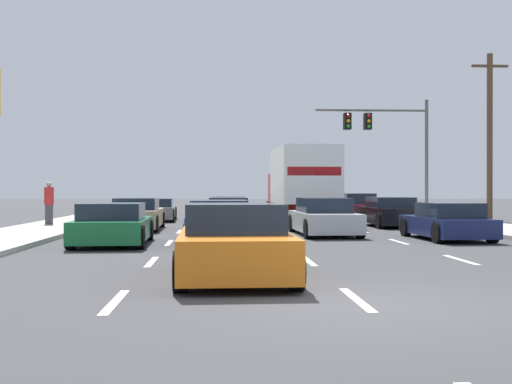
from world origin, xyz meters
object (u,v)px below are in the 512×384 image
at_px(car_blue, 219,223).
at_px(utility_pole_mid, 490,135).
at_px(car_white, 228,209).
at_px(box_truck, 301,180).
at_px(car_tan, 137,215).
at_px(car_gray, 156,210).
at_px(pedestrian_near_corner, 49,203).
at_px(traffic_signal_mast, 381,131).
at_px(car_green, 113,225).
at_px(car_maroon, 357,207).
at_px(car_silver, 324,218).
at_px(car_yellow, 228,214).
at_px(car_navy, 447,222).
at_px(car_black, 390,213).
at_px(car_orange, 234,245).

height_order(car_blue, utility_pole_mid, utility_pole_mid).
height_order(car_white, box_truck, box_truck).
bearing_deg(car_blue, car_tan, 117.27).
distance_m(car_blue, utility_pole_mid, 18.00).
distance_m(car_gray, pedestrian_near_corner, 6.88).
height_order(traffic_signal_mast, utility_pole_mid, utility_pole_mid).
xyz_separation_m(car_green, car_maroon, (10.28, 15.62, 0.06)).
distance_m(car_green, utility_pole_mid, 20.67).
bearing_deg(car_maroon, traffic_signal_mast, 56.70).
height_order(car_silver, utility_pole_mid, utility_pole_mid).
bearing_deg(car_green, box_truck, 59.29).
relative_size(car_yellow, traffic_signal_mast, 0.67).
xyz_separation_m(car_gray, car_white, (3.56, 0.33, 0.03)).
relative_size(car_tan, car_yellow, 1.01).
distance_m(car_silver, car_navy, 4.18).
bearing_deg(car_green, car_black, 39.52).
distance_m(car_tan, pedestrian_near_corner, 4.11).
bearing_deg(pedestrian_near_corner, car_gray, 56.44).
bearing_deg(car_maroon, car_green, -123.34).
height_order(car_green, utility_pole_mid, utility_pole_mid).
bearing_deg(utility_pole_mid, car_navy, -118.66).
xyz_separation_m(car_gray, car_green, (0.11, -14.10, 0.03)).
xyz_separation_m(car_gray, car_orange, (3.36, -21.21, 0.08)).
bearing_deg(car_blue, car_orange, -88.06).
distance_m(car_tan, utility_pole_mid, 17.61).
bearing_deg(traffic_signal_mast, car_gray, -159.13).
xyz_separation_m(car_gray, utility_pole_mid, (16.23, -1.69, 3.69)).
distance_m(car_gray, car_green, 14.10).
distance_m(car_green, car_blue, 3.06).
bearing_deg(car_maroon, pedestrian_near_corner, -152.94).
relative_size(car_white, traffic_signal_mast, 0.61).
distance_m(car_green, car_silver, 7.51).
bearing_deg(car_blue, car_white, 88.09).
height_order(car_tan, car_orange, car_orange).
distance_m(car_silver, traffic_signal_mast, 16.90).
bearing_deg(box_truck, traffic_signal_mast, 52.92).
xyz_separation_m(car_orange, utility_pole_mid, (12.87, 19.52, 3.61)).
bearing_deg(car_silver, car_tan, 155.11).
height_order(car_blue, traffic_signal_mast, traffic_signal_mast).
distance_m(car_gray, box_truck, 7.54).
height_order(car_silver, traffic_signal_mast, traffic_signal_mast).
xyz_separation_m(car_blue, car_orange, (0.26, -7.76, 0.01)).
xyz_separation_m(car_gray, car_yellow, (3.45, -6.07, 0.04)).
height_order(car_black, traffic_signal_mast, traffic_signal_mast).
distance_m(car_blue, car_black, 10.52).
bearing_deg(car_black, box_truck, 137.39).
relative_size(car_gray, pedestrian_near_corner, 2.74).
height_order(car_navy, utility_pole_mid, utility_pole_mid).
height_order(car_blue, car_orange, car_orange).
xyz_separation_m(car_green, car_silver, (6.58, 3.62, 0.04)).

